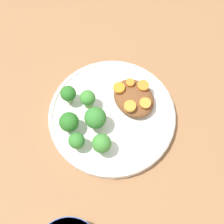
% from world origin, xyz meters
% --- Properties ---
extents(ground_plane, '(4.00, 4.00, 0.00)m').
position_xyz_m(ground_plane, '(0.00, 0.00, 0.00)').
color(ground_plane, '#8C603D').
extents(plate, '(0.28, 0.28, 0.02)m').
position_xyz_m(plate, '(0.00, 0.00, 0.01)').
color(plate, silver).
rests_on(plate, ground_plane).
extents(stew_mound, '(0.10, 0.08, 0.03)m').
position_xyz_m(stew_mound, '(-0.00, -0.06, 0.03)').
color(stew_mound, brown).
rests_on(stew_mound, plate).
extents(broccoli_floret_0, '(0.05, 0.05, 0.06)m').
position_xyz_m(broccoli_floret_0, '(-0.00, 0.04, 0.05)').
color(broccoli_floret_0, '#7FA85B').
rests_on(broccoli_floret_0, plate).
extents(broccoli_floret_1, '(0.04, 0.04, 0.05)m').
position_xyz_m(broccoli_floret_1, '(0.03, 0.09, 0.05)').
color(broccoli_floret_1, '#759E51').
rests_on(broccoli_floret_1, plate).
extents(broccoli_floret_2, '(0.03, 0.03, 0.05)m').
position_xyz_m(broccoli_floret_2, '(-0.02, 0.10, 0.05)').
color(broccoli_floret_2, '#7FA85B').
rests_on(broccoli_floret_2, plate).
extents(broccoli_floret_3, '(0.03, 0.03, 0.05)m').
position_xyz_m(broccoli_floret_3, '(0.08, 0.06, 0.05)').
color(broccoli_floret_3, '#7FA85B').
rests_on(broccoli_floret_3, plate).
extents(broccoli_floret_4, '(0.03, 0.03, 0.05)m').
position_xyz_m(broccoli_floret_4, '(0.05, 0.03, 0.05)').
color(broccoli_floret_4, '#759E51').
rests_on(broccoli_floret_4, plate).
extents(broccoli_floret_5, '(0.04, 0.04, 0.05)m').
position_xyz_m(broccoli_floret_5, '(-0.05, 0.06, 0.05)').
color(broccoli_floret_5, '#759E51').
rests_on(broccoli_floret_5, plate).
extents(carrot_slice_0, '(0.03, 0.03, 0.01)m').
position_xyz_m(carrot_slice_0, '(-0.02, -0.03, 0.05)').
color(carrot_slice_0, orange).
rests_on(carrot_slice_0, stew_mound).
extents(carrot_slice_1, '(0.02, 0.02, 0.00)m').
position_xyz_m(carrot_slice_1, '(-0.03, -0.06, 0.05)').
color(carrot_slice_1, orange).
rests_on(carrot_slice_1, stew_mound).
extents(carrot_slice_2, '(0.02, 0.02, 0.01)m').
position_xyz_m(carrot_slice_2, '(0.03, -0.07, 0.05)').
color(carrot_slice_2, orange).
rests_on(carrot_slice_2, stew_mound).
extents(carrot_slice_3, '(0.03, 0.03, 0.00)m').
position_xyz_m(carrot_slice_3, '(0.01, -0.09, 0.05)').
color(carrot_slice_3, orange).
rests_on(carrot_slice_3, stew_mound).
extents(carrot_slice_4, '(0.03, 0.03, 0.01)m').
position_xyz_m(carrot_slice_4, '(0.03, -0.04, 0.05)').
color(carrot_slice_4, orange).
rests_on(carrot_slice_4, stew_mound).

